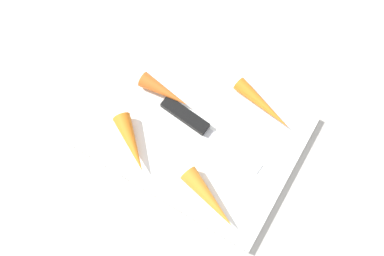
{
  "coord_description": "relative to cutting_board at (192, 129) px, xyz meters",
  "views": [
    {
      "loc": [
        0.12,
        -0.2,
        0.69
      ],
      "look_at": [
        0.0,
        0.0,
        0.01
      ],
      "focal_mm": 39.28,
      "sensor_mm": 36.0,
      "label": 1
    }
  ],
  "objects": [
    {
      "name": "cutting_board",
      "position": [
        0.0,
        0.0,
        0.0
      ],
      "size": [
        0.36,
        0.26,
        0.01
      ],
      "primitive_type": "cube",
      "color": "white",
      "rests_on": "ground_plane"
    },
    {
      "name": "ground_plane",
      "position": [
        0.0,
        0.0,
        -0.01
      ],
      "size": [
        1.4,
        1.4,
        0.0
      ],
      "primitive_type": "plane",
      "color": "#ADA8A0"
    },
    {
      "name": "carrot_long",
      "position": [
        0.09,
        -0.09,
        0.02
      ],
      "size": [
        0.11,
        0.07,
        0.03
      ],
      "primitive_type": "cone",
      "rotation": [
        0.0,
        1.57,
        5.93
      ],
      "color": "orange",
      "rests_on": "cutting_board"
    },
    {
      "name": "carrot_short",
      "position": [
        -0.07,
        -0.08,
        0.02
      ],
      "size": [
        0.1,
        0.09,
        0.03
      ],
      "primitive_type": "cone",
      "rotation": [
        0.0,
        1.57,
        5.64
      ],
      "color": "orange",
      "rests_on": "cutting_board"
    },
    {
      "name": "knife",
      "position": [
        -0.01,
        0.01,
        0.01
      ],
      "size": [
        0.2,
        0.04,
        0.01
      ],
      "rotation": [
        0.0,
        0.0,
        6.18
      ],
      "color": "#B7B7BC",
      "rests_on": "cutting_board"
    },
    {
      "name": "carrot_shortest",
      "position": [
        -0.07,
        0.03,
        0.02
      ],
      "size": [
        0.09,
        0.03,
        0.03
      ],
      "primitive_type": "cone",
      "rotation": [
        0.0,
        1.57,
        6.26
      ],
      "color": "orange",
      "rests_on": "cutting_board"
    },
    {
      "name": "carrot_longest",
      "position": [
        0.09,
        0.09,
        0.02
      ],
      "size": [
        0.12,
        0.05,
        0.03
      ],
      "primitive_type": "cone",
      "rotation": [
        0.0,
        1.57,
        6.03
      ],
      "color": "orange",
      "rests_on": "cutting_board"
    }
  ]
}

